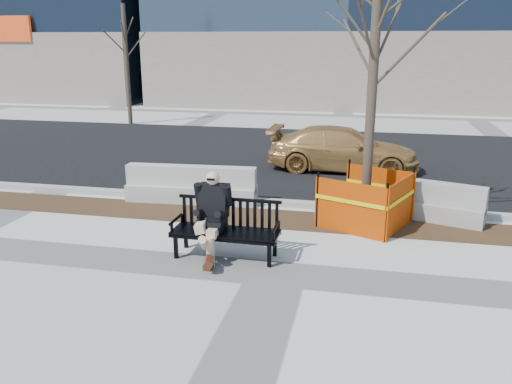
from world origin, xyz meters
TOP-DOWN VIEW (x-y plane):
  - ground at (0.00, 0.00)m, footprint 120.00×120.00m
  - mulch_strip at (0.00, 2.60)m, footprint 40.00×1.20m
  - asphalt_street at (0.00, 8.80)m, footprint 60.00×10.40m
  - curb at (0.00, 3.55)m, footprint 60.00×0.25m
  - bench at (-0.98, 0.48)m, footprint 1.87×0.69m
  - seated_man at (-1.23, 0.54)m, footprint 0.65×1.06m
  - tree_fence at (1.31, 2.67)m, footprint 2.94×2.94m
  - sedan at (0.62, 7.23)m, footprint 4.23×1.77m
  - jersey_barrier_left at (-2.59, 3.40)m, footprint 3.01×0.77m
  - jersey_barrier_right at (2.29, 3.38)m, footprint 2.87×1.41m
  - far_tree_left at (-9.05, 14.00)m, footprint 2.68×2.68m

SIDE VIEW (x-z plane):
  - ground at x=0.00m, z-range 0.00..0.00m
  - bench at x=-0.98m, z-range -0.50..0.50m
  - seated_man at x=-1.23m, z-range -0.74..0.74m
  - tree_fence at x=1.31m, z-range -2.81..2.81m
  - sedan at x=0.62m, z-range -0.61..0.61m
  - jersey_barrier_left at x=-2.59m, z-range -0.43..0.43m
  - jersey_barrier_right at x=2.29m, z-range -0.41..0.41m
  - far_tree_left at x=-9.05m, z-range -2.74..2.74m
  - asphalt_street at x=0.00m, z-range 0.00..0.01m
  - mulch_strip at x=0.00m, z-range -0.01..0.01m
  - curb at x=0.00m, z-range 0.00..0.12m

